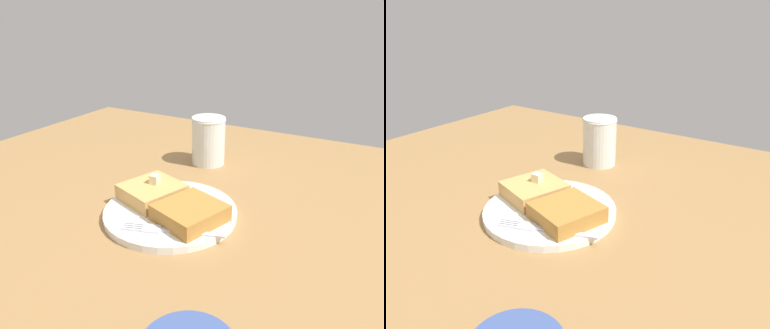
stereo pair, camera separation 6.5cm
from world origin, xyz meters
The scene contains 7 objects.
table_surface centered at (0.00, 0.00, 0.94)cm, with size 114.58×114.58×1.88cm, color olive.
plate centered at (3.74, 2.43, 2.57)cm, with size 22.76×22.76×1.22cm.
toast_slice_left centered at (-1.04, 4.04, 4.47)cm, with size 9.26×9.72×2.75cm, color tan.
toast_slice_middle centered at (8.52, 0.83, 4.47)cm, with size 9.26×9.72×2.75cm, color #AC7532.
butter_pat_primary centered at (-0.98, 4.82, 6.65)cm, with size 1.60×1.44×1.60cm, color beige.
fork centered at (6.91, -3.80, 3.28)cm, with size 15.61×6.51×0.36cm.
syrup_jar centered at (-1.35, 26.87, 6.77)cm, with size 7.70×7.70×10.79cm.
Camera 2 is at (39.75, -41.45, 34.62)cm, focal length 35.00 mm.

